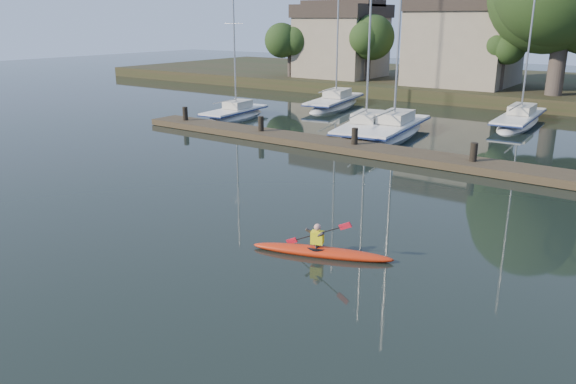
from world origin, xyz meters
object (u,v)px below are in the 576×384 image
Objects in this scene: kayak at (321,250)px; sailboat_1 at (364,136)px; sailboat_2 at (392,138)px; dock at (410,156)px; sailboat_6 at (518,126)px; sailboat_5 at (335,109)px; sailboat_0 at (235,120)px.

sailboat_1 is (-7.46, 16.47, -0.35)m from kayak.
sailboat_2 is at bearing 89.54° from kayak.
sailboat_2 is at bearing 123.54° from dock.
dock is at bearing -100.08° from sailboat_6.
sailboat_5 reaches higher than kayak.
sailboat_1 reaches higher than dock.
sailboat_0 is (-14.72, 4.34, -0.38)m from dock.
kayak is at bearing -76.61° from sailboat_2.
sailboat_5 is (-8.46, 7.60, 0.01)m from sailboat_2.
sailboat_6 is (16.42, 8.73, 0.00)m from sailboat_0.
kayak reaches higher than dock.
sailboat_0 is at bearing 116.98° from kayak.
sailboat_0 is 0.68× the size of sailboat_2.
sailboat_1 is (-4.83, 4.49, -0.39)m from dock.
kayak is 12.27m from dock.
sailboat_6 reaches higher than kayak.
sailboat_0 is at bearing 169.63° from sailboat_1.
dock is 6.04m from sailboat_2.
sailboat_0 is 11.41m from sailboat_2.
sailboat_0 reaches higher than dock.
kayak is 0.26× the size of sailboat_5.
sailboat_1 is 0.90× the size of sailboat_5.
dock is 17.28m from sailboat_5.
kayak is at bearing -69.58° from sailboat_5.
sailboat_2 reaches higher than sailboat_0.
sailboat_5 is at bearing 133.02° from dock.
dock is at bearing -21.76° from sailboat_0.
kayak is at bearing -48.57° from sailboat_0.
sailboat_6 is at bearing 22.67° from sailboat_0.
sailboat_6 reaches higher than sailboat_0.
sailboat_2 is at bearing -51.91° from sailboat_5.
sailboat_6 reaches higher than sailboat_1.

